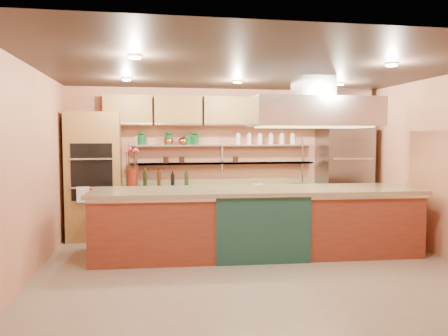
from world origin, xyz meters
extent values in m
cube|color=gray|center=(0.00, 0.00, -0.01)|extent=(6.00, 5.00, 0.02)
cube|color=black|center=(0.00, 0.00, 2.80)|extent=(6.00, 5.00, 0.02)
cube|color=tan|center=(0.00, 2.50, 1.40)|extent=(6.00, 0.04, 2.80)
cube|color=tan|center=(0.00, -2.50, 1.40)|extent=(6.00, 0.04, 2.80)
cube|color=tan|center=(-3.00, 0.00, 1.40)|extent=(0.04, 5.00, 2.80)
cube|color=tan|center=(3.00, 0.00, 1.40)|extent=(0.04, 5.00, 2.80)
cube|color=olive|center=(-2.45, 2.18, 1.15)|extent=(0.95, 0.64, 2.30)
cube|color=slate|center=(2.35, 2.14, 1.05)|extent=(0.95, 0.72, 2.10)
cube|color=tan|center=(-0.05, 2.20, 0.47)|extent=(3.84, 0.64, 0.93)
cube|color=silver|center=(-0.05, 2.37, 1.35)|extent=(3.60, 0.26, 0.03)
cube|color=silver|center=(-0.05, 2.37, 1.70)|extent=(3.60, 0.26, 0.03)
cube|color=olive|center=(0.00, 2.32, 2.35)|extent=(4.60, 0.36, 0.55)
cube|color=silver|center=(1.10, 0.64, 2.25)|extent=(2.00, 1.00, 0.45)
cube|color=#FFE5A5|center=(0.00, 0.20, 2.77)|extent=(4.00, 2.80, 0.02)
cube|color=brown|center=(0.20, 0.64, 0.52)|extent=(5.08, 1.35, 1.05)
cylinder|color=maroon|center=(-1.78, 2.15, 1.10)|extent=(0.24, 0.24, 0.35)
cube|color=black|center=(-1.16, 2.15, 1.07)|extent=(0.92, 0.45, 0.28)
cube|color=silver|center=(0.59, 2.15, 0.98)|extent=(0.17, 0.14, 0.09)
cylinder|color=white|center=(1.52, 2.25, 1.04)|extent=(0.04, 0.04, 0.22)
ellipsoid|color=#D55731|center=(-0.83, 2.37, 1.79)|extent=(0.19, 0.19, 0.14)
cylinder|color=#0F461F|center=(-0.73, 2.37, 1.81)|extent=(0.19, 0.19, 0.18)
camera|label=1|loc=(-1.43, -5.98, 1.85)|focal=35.00mm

